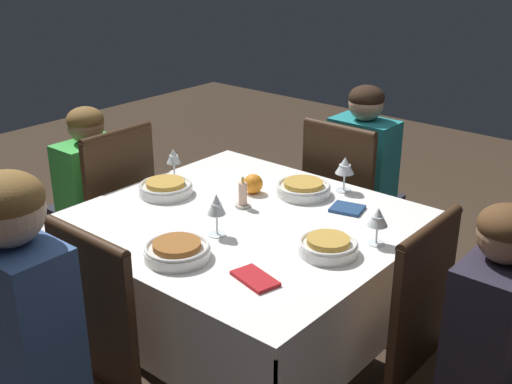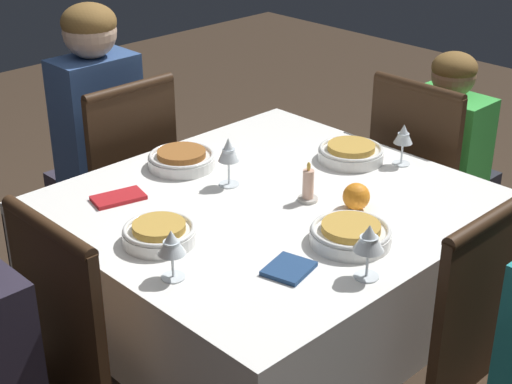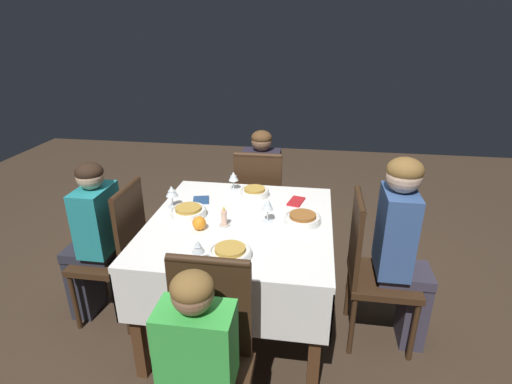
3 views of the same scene
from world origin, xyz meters
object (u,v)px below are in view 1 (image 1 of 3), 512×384
(chair_east, at_px, (451,363))
(chair_west, at_px, (109,217))
(wine_glass_east, at_px, (378,218))
(bowl_west, at_px, (166,188))
(chair_south, at_px, (68,378))
(wine_glass_north, at_px, (345,167))
(person_adult_denim, at_px, (13,358))
(bowl_north, at_px, (303,188))
(napkin_red_folded, at_px, (347,209))
(person_child_teal, at_px, (367,183))
(wine_glass_west, at_px, (174,157))
(bowl_south, at_px, (177,250))
(wine_glass_south, at_px, (216,206))
(person_child_dark, at_px, (508,366))
(bowl_east, at_px, (328,246))
(dining_table, at_px, (245,244))
(napkin_spare_side, at_px, (255,279))
(orange_fruit, at_px, (253,184))
(person_child_green, at_px, (86,199))
(candle_centerpiece, at_px, (243,196))
(chair_north, at_px, (348,209))

(chair_east, relative_size, chair_west, 1.00)
(wine_glass_east, xyz_separation_m, bowl_west, (-0.87, -0.16, -0.07))
(chair_south, height_order, wine_glass_north, chair_south)
(person_adult_denim, distance_m, bowl_north, 1.27)
(napkin_red_folded, bearing_deg, wine_glass_north, 127.09)
(person_child_teal, xyz_separation_m, wine_glass_west, (-0.45, -0.84, 0.26))
(bowl_south, relative_size, wine_glass_south, 1.40)
(person_child_dark, distance_m, bowl_east, 0.63)
(napkin_red_folded, bearing_deg, person_child_dark, -22.23)
(person_adult_denim, relative_size, bowl_north, 5.48)
(dining_table, xyz_separation_m, napkin_spare_side, (0.32, -0.31, 0.11))
(person_child_dark, bearing_deg, chair_east, 90.00)
(orange_fruit, bearing_deg, person_child_teal, 82.74)
(wine_glass_south, relative_size, napkin_red_folded, 1.11)
(person_child_green, distance_m, bowl_east, 1.40)
(chair_south, relative_size, bowl_west, 4.44)
(candle_centerpiece, bearing_deg, orange_fruit, 114.64)
(person_child_dark, relative_size, orange_fruit, 13.53)
(person_child_teal, bearing_deg, bowl_north, 96.36)
(orange_fruit, bearing_deg, person_child_dark, -10.32)
(person_adult_denim, bearing_deg, person_child_green, 136.40)
(chair_south, distance_m, napkin_spare_side, 0.62)
(chair_north, xyz_separation_m, bowl_south, (0.08, -1.15, 0.26))
(bowl_south, relative_size, candle_centerpiece, 1.75)
(chair_north, height_order, person_child_dark, person_child_dark)
(chair_south, height_order, chair_east, same)
(chair_north, xyz_separation_m, person_adult_denim, (0.04, -1.73, 0.16))
(bowl_east, relative_size, bowl_north, 0.90)
(chair_west, height_order, bowl_south, chair_west)
(chair_north, height_order, bowl_east, chair_north)
(chair_east, distance_m, chair_west, 1.65)
(person_child_green, bearing_deg, wine_glass_west, 101.91)
(dining_table, xyz_separation_m, chair_south, (-0.00, -0.79, -0.13))
(chair_north, bearing_deg, person_child_dark, 142.80)
(chair_west, height_order, candle_centerpiece, chair_west)
(wine_glass_north, xyz_separation_m, candle_centerpiece, (-0.21, -0.38, -0.06))
(chair_west, distance_m, chair_north, 1.11)
(bowl_north, bearing_deg, candle_centerpiece, -112.81)
(wine_glass_south, bearing_deg, person_child_green, 170.64)
(wine_glass_south, bearing_deg, person_child_teal, 92.99)
(chair_north, bearing_deg, bowl_east, 117.70)
(chair_west, relative_size, wine_glass_south, 6.17)
(person_child_dark, distance_m, candle_centerpiece, 1.09)
(chair_south, relative_size, orange_fruit, 12.09)
(person_child_green, bearing_deg, candle_centerpiece, 94.64)
(wine_glass_south, xyz_separation_m, orange_fruit, (-0.15, 0.37, -0.07))
(bowl_south, distance_m, napkin_red_folded, 0.71)
(person_adult_denim, relative_size, person_child_green, 1.17)
(bowl_north, height_order, napkin_spare_side, bowl_north)
(bowl_east, relative_size, napkin_spare_side, 1.18)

